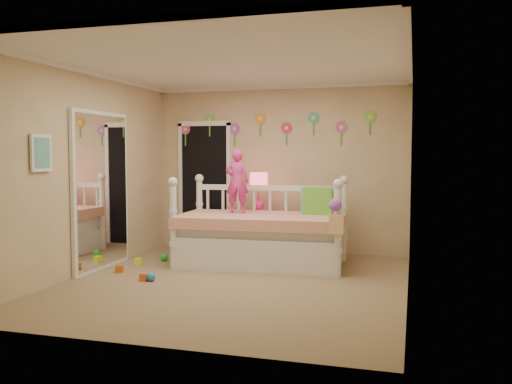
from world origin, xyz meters
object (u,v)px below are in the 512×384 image
(daybed, at_px, (262,220))
(nightstand, at_px, (259,233))
(child, at_px, (237,181))
(table_lamp, at_px, (259,186))

(daybed, bearing_deg, nightstand, 105.58)
(nightstand, bearing_deg, child, -103.86)
(nightstand, relative_size, table_lamp, 1.11)
(table_lamp, bearing_deg, child, -103.88)
(child, xyz_separation_m, table_lamp, (0.15, 0.61, -0.10))
(daybed, distance_m, table_lamp, 0.87)
(child, bearing_deg, daybed, 154.89)
(child, distance_m, table_lamp, 0.63)
(child, xyz_separation_m, nightstand, (0.15, 0.61, -0.82))
(daybed, relative_size, nightstand, 3.50)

